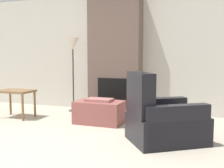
% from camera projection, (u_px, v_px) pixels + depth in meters
% --- Properties ---
extents(ground_plane, '(24.00, 24.00, 0.00)m').
position_uv_depth(ground_plane, '(38.00, 157.00, 3.49)').
color(ground_plane, '#B2A893').
extents(wall_back, '(7.03, 0.06, 2.60)m').
position_uv_depth(wall_back, '(118.00, 53.00, 6.26)').
color(wall_back, beige).
rests_on(wall_back, ground_plane).
extents(fireplace, '(1.14, 0.77, 2.60)m').
position_uv_depth(fireplace, '(115.00, 56.00, 6.04)').
color(fireplace, brown).
rests_on(fireplace, ground_plane).
extents(ottoman, '(0.87, 0.54, 0.46)m').
position_uv_depth(ottoman, '(99.00, 112.00, 5.19)').
color(ottoman, '#8C4C47').
rests_on(ottoman, ground_plane).
extents(armchair, '(1.29, 1.23, 1.02)m').
position_uv_depth(armchair, '(161.00, 123.00, 4.04)').
color(armchair, black).
rests_on(armchair, ground_plane).
extents(side_table, '(0.69, 0.47, 0.56)m').
position_uv_depth(side_table, '(16.00, 94.00, 5.62)').
color(side_table, brown).
rests_on(side_table, ground_plane).
extents(floor_lamp_left, '(0.30, 0.30, 1.64)m').
position_uv_depth(floor_lamp_left, '(73.00, 48.00, 6.19)').
color(floor_lamp_left, '#333333').
rests_on(floor_lamp_left, ground_plane).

